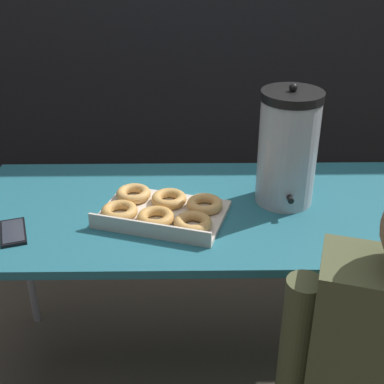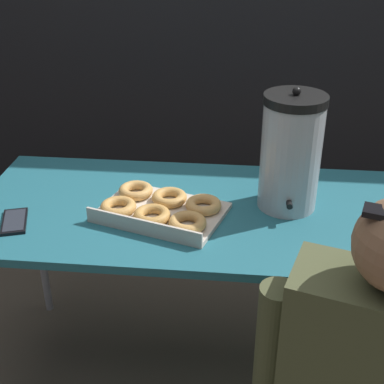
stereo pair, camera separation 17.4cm
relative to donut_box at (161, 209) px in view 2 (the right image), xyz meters
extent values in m
plane|color=brown|center=(0.14, 0.06, -0.77)|extent=(12.00, 12.00, 0.00)
cube|color=black|center=(0.14, 1.05, 0.44)|extent=(6.00, 0.10, 2.42)
cube|color=#236675|center=(0.14, 0.06, -0.04)|extent=(1.55, 0.69, 0.03)
cylinder|color=#ADADB2|center=(-0.59, 0.36, -0.41)|extent=(0.03, 0.03, 0.72)
cube|color=beige|center=(0.00, 0.00, -0.01)|extent=(0.45, 0.37, 0.02)
cube|color=beige|center=(-0.04, -0.12, 0.01)|extent=(0.38, 0.12, 0.04)
torus|color=tan|center=(-0.13, -0.02, 0.01)|extent=(0.16, 0.16, 0.03)
torus|color=tan|center=(-0.02, -0.06, 0.01)|extent=(0.16, 0.16, 0.03)
torus|color=#DEA65A|center=(0.10, -0.09, 0.01)|extent=(0.16, 0.16, 0.03)
torus|color=#E2AA5D|center=(-0.10, 0.10, 0.01)|extent=(0.16, 0.16, 0.03)
torus|color=tan|center=(0.02, 0.06, 0.01)|extent=(0.16, 0.16, 0.03)
torus|color=#E5AD61|center=(0.14, 0.02, 0.01)|extent=(0.12, 0.12, 0.03)
cylinder|color=#B7B7BC|center=(0.41, 0.11, 0.15)|extent=(0.19, 0.19, 0.35)
cylinder|color=black|center=(0.41, 0.11, 0.35)|extent=(0.20, 0.20, 0.03)
sphere|color=black|center=(0.41, 0.11, 0.37)|extent=(0.03, 0.03, 0.03)
cylinder|color=black|center=(0.41, 0.01, 0.04)|extent=(0.02, 0.05, 0.02)
cube|color=black|center=(-0.45, -0.09, -0.02)|extent=(0.12, 0.17, 0.01)
cube|color=#2D333D|center=(-0.45, -0.09, -0.01)|extent=(0.10, 0.15, 0.00)
cube|color=#4C5133|center=(0.57, -0.57, -0.08)|extent=(0.45, 0.30, 0.52)
cylinder|color=#4C5133|center=(0.35, -0.50, -0.10)|extent=(0.09, 0.09, 0.42)
camera|label=1|loc=(0.08, -1.48, 0.87)|focal=50.00mm
camera|label=2|loc=(0.25, -1.47, 0.87)|focal=50.00mm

